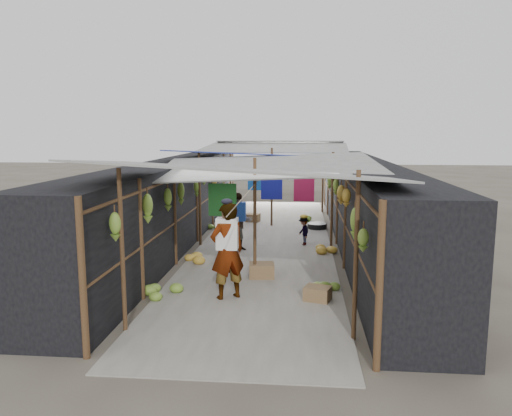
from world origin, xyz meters
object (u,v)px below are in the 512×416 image
(crate_near, at_px, (262,271))
(shopper_blue, at_px, (238,222))
(black_basin, at_px, (317,226))
(vendor_seated, at_px, (304,231))
(vendor_elderly, at_px, (227,251))

(crate_near, bearing_deg, shopper_blue, 102.79)
(black_basin, xyz_separation_m, vendor_seated, (-0.45, -2.39, 0.31))
(shopper_blue, height_order, vendor_seated, shopper_blue)
(crate_near, xyz_separation_m, vendor_elderly, (-0.54, -1.40, 0.77))
(shopper_blue, bearing_deg, vendor_seated, 15.16)
(shopper_blue, distance_m, vendor_seated, 1.92)
(crate_near, distance_m, shopper_blue, 2.64)
(black_basin, bearing_deg, vendor_elderly, -105.25)
(crate_near, height_order, vendor_elderly, vendor_elderly)
(vendor_seated, bearing_deg, crate_near, -36.20)
(vendor_elderly, height_order, vendor_seated, vendor_elderly)
(black_basin, height_order, shopper_blue, shopper_blue)
(black_basin, relative_size, vendor_seated, 0.78)
(black_basin, distance_m, vendor_elderly, 7.26)
(black_basin, xyz_separation_m, shopper_blue, (-2.18, -3.13, 0.68))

